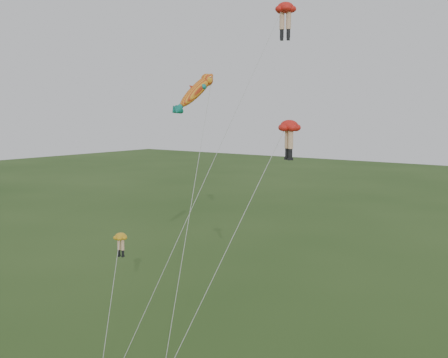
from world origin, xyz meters
The scene contains 4 objects.
legs_kite_red_high centered at (1.61, 12.83, 23.50)m, with size 5.36×14.32×24.42m.
legs_kite_red_mid centered at (6.16, 5.48, 15.13)m, with size 4.59×9.87×15.93m.
legs_kite_yellow centered at (-5.77, 3.11, 7.23)m, with size 5.62×7.17×7.90m.
fish_kite centered at (-1.06, 6.02, 17.74)m, with size 3.34×8.03×19.30m.
Camera 1 is at (20.52, -20.11, 16.22)m, focal length 40.00 mm.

